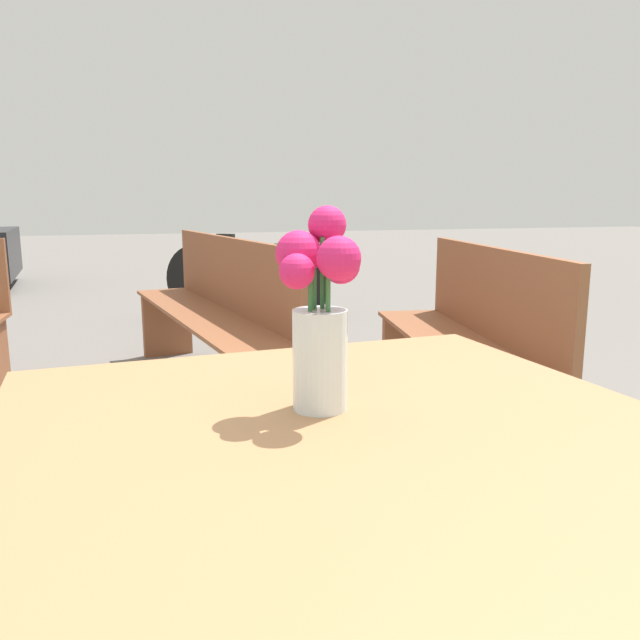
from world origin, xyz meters
name	(u,v)px	position (x,y,z in m)	size (l,w,h in m)	color
table_front	(349,486)	(0.00, 0.00, 0.65)	(1.01, 1.03, 0.73)	#9E7047
flower_vase	(320,319)	(-0.01, 0.10, 0.87)	(0.13, 0.14, 0.31)	silver
bench_near	(470,338)	(1.16, 1.57, 0.45)	(0.62, 1.50, 0.85)	brown
bench_middle	(217,306)	(0.20, 2.63, 0.48)	(0.64, 2.01, 0.85)	brown
bicycle	(244,281)	(0.75, 4.66, 0.34)	(1.27, 1.05, 0.76)	black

